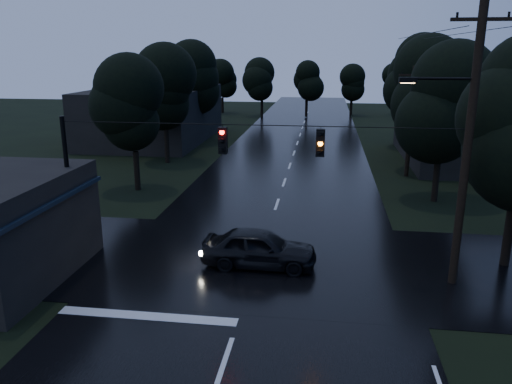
# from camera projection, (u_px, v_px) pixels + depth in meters

# --- Properties ---
(main_road) EXTENTS (12.00, 120.00, 0.02)m
(main_road) POSITION_uv_depth(u_px,v_px,m) (290.00, 166.00, 37.88)
(main_road) COLOR black
(main_road) RESTS_ON ground
(cross_street) EXTENTS (60.00, 9.00, 0.02)m
(cross_street) POSITION_uv_depth(u_px,v_px,m) (258.00, 261.00, 20.72)
(cross_street) COLOR black
(cross_street) RESTS_ON ground
(building_far_right) EXTENTS (10.00, 14.00, 4.40)m
(building_far_right) POSITION_uv_depth(u_px,v_px,m) (471.00, 133.00, 39.25)
(building_far_right) COLOR black
(building_far_right) RESTS_ON ground
(building_far_left) EXTENTS (10.00, 16.00, 5.00)m
(building_far_left) POSITION_uv_depth(u_px,v_px,m) (154.00, 114.00, 48.59)
(building_far_left) COLOR black
(building_far_left) RESTS_ON ground
(utility_pole_main) EXTENTS (3.50, 0.30, 10.00)m
(utility_pole_main) POSITION_uv_depth(u_px,v_px,m) (465.00, 145.00, 17.36)
(utility_pole_main) COLOR black
(utility_pole_main) RESTS_ON ground
(utility_pole_far) EXTENTS (2.00, 0.30, 7.50)m
(utility_pole_far) POSITION_uv_depth(u_px,v_px,m) (411.00, 121.00, 33.83)
(utility_pole_far) COLOR black
(utility_pole_far) RESTS_ON ground
(anchor_pole_left) EXTENTS (0.18, 0.18, 6.00)m
(anchor_pole_left) POSITION_uv_depth(u_px,v_px,m) (69.00, 191.00, 19.95)
(anchor_pole_left) COLOR black
(anchor_pole_left) RESTS_ON ground
(span_signals) EXTENTS (15.00, 0.37, 1.12)m
(span_signals) POSITION_uv_depth(u_px,v_px,m) (270.00, 141.00, 18.26)
(span_signals) COLOR black
(span_signals) RESTS_ON ground
(tree_left_a) EXTENTS (3.92, 3.92, 8.26)m
(tree_left_a) POSITION_uv_depth(u_px,v_px,m) (132.00, 106.00, 30.02)
(tree_left_a) COLOR black
(tree_left_a) RESTS_ON ground
(tree_left_b) EXTENTS (4.20, 4.20, 8.85)m
(tree_left_b) POSITION_uv_depth(u_px,v_px,m) (164.00, 90.00, 37.63)
(tree_left_b) COLOR black
(tree_left_b) RESTS_ON ground
(tree_left_c) EXTENTS (4.48, 4.48, 9.44)m
(tree_left_c) POSITION_uv_depth(u_px,v_px,m) (191.00, 78.00, 47.14)
(tree_left_c) COLOR black
(tree_left_c) RESTS_ON ground
(tree_right_a) EXTENTS (4.20, 4.20, 8.85)m
(tree_right_a) POSITION_uv_depth(u_px,v_px,m) (444.00, 104.00, 27.54)
(tree_right_a) COLOR black
(tree_right_a) RESTS_ON ground
(tree_right_b) EXTENTS (4.48, 4.48, 9.44)m
(tree_right_b) POSITION_uv_depth(u_px,v_px,m) (428.00, 87.00, 34.99)
(tree_right_b) COLOR black
(tree_right_b) RESTS_ON ground
(tree_right_c) EXTENTS (4.76, 4.76, 10.03)m
(tree_right_c) POSITION_uv_depth(u_px,v_px,m) (414.00, 75.00, 44.34)
(tree_right_c) COLOR black
(tree_right_c) RESTS_ON ground
(car) EXTENTS (4.64, 1.97, 1.56)m
(car) POSITION_uv_depth(u_px,v_px,m) (259.00, 248.00, 20.03)
(car) COLOR black
(car) RESTS_ON ground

